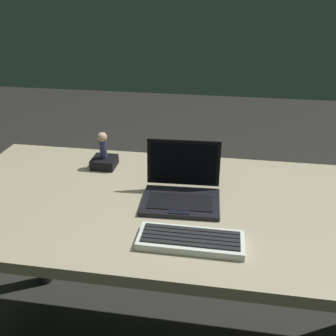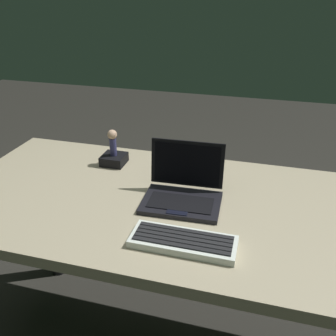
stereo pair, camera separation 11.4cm
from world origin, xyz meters
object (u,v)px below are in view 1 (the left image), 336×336
object	(u,v)px
laptop_front	(181,190)
figurine	(103,143)
external_keyboard	(191,240)
figurine_stand	(104,162)

from	to	relation	value
laptop_front	figurine	size ratio (longest dim) A/B	2.45
external_keyboard	figurine	xyz separation A→B (m)	(-0.39, 0.43, 0.09)
laptop_front	external_keyboard	bearing A→B (deg)	-76.46
figurine	external_keyboard	bearing A→B (deg)	-47.84
external_keyboard	figurine_stand	world-z (taller)	figurine_stand
external_keyboard	figurine	world-z (taller)	figurine
laptop_front	external_keyboard	distance (m)	0.24
figurine_stand	figurine	world-z (taller)	figurine
external_keyboard	figurine_stand	xyz separation A→B (m)	(-0.39, 0.43, 0.01)
figurine	figurine_stand	bearing A→B (deg)	180.00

